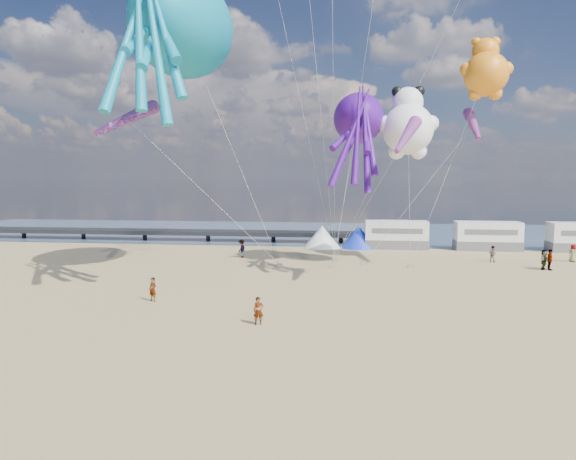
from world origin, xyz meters
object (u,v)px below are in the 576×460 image
Objects in this scene: beachgoer_2 at (242,249)px; sandbag_d at (364,264)px; beachgoer_5 at (153,289)px; sandbag_a at (280,265)px; standing_person at (258,311)px; windsock_mid at (473,125)px; sandbag_c at (411,266)px; kite_panda at (408,129)px; beachgoer_1 at (492,254)px; kite_teddy_orange at (486,74)px; sandbag_e at (335,260)px; kite_octopus_purple at (359,118)px; beachgoer_4 at (544,260)px; beachgoer_6 at (573,253)px; windsock_left at (127,119)px; motorhome_0 at (396,235)px; motorhome_1 at (487,236)px; beachgoer_3 at (550,260)px; sandbag_b at (333,266)px; tent_white at (322,236)px; kite_octopus_teal at (182,27)px; tent_blue at (359,237)px; windsock_right at (407,136)px.

beachgoer_2 is 3.49× the size of sandbag_d.
sandbag_a is (6.11, 13.37, -0.65)m from beachgoer_5.
standing_person is 25.79m from windsock_mid.
kite_panda is (-0.61, -1.19, 11.45)m from sandbag_c.
kite_teddy_orange is at bearing 102.67° from beachgoer_1.
sandbag_e is at bearing 46.11° from beachgoer_1.
kite_octopus_purple is at bearing -58.21° from sandbag_e.
kite_teddy_orange is (22.89, 13.94, 15.21)m from beachgoer_5.
standing_person is 27.97m from beachgoer_4.
beachgoer_6 is 0.20× the size of windsock_left.
motorhome_0 is at bearing 55.11° from standing_person.
kite_octopus_purple reaches higher than beachgoer_4.
motorhome_1 reaches higher than beachgoer_3.
sandbag_e is (0.11, 3.28, 0.00)m from sandbag_b.
kite_octopus_purple is 10.72m from kite_teddy_orange.
sandbag_b is at bearing 63.68° from beachgoer_6.
windsock_left is at bearing -124.74° from tent_white.
beachgoer_5 is 3.03× the size of sandbag_c.
windsock_mid is (20.17, -3.63, 11.04)m from beachgoer_2.
tent_white reaches higher than beachgoer_3.
windsock_mid is at bearing 2.78° from sandbag_b.
motorhome_0 is 16.43m from beachgoer_3.
motorhome_1 is at bearing -59.86° from beachgoer_1.
windsock_mid is (-4.53, -11.95, 10.41)m from motorhome_1.
standing_person is 17.86m from sandbag_b.
beachgoer_2 is 20.50m from kite_octopus_teal.
windsock_left reaches higher than sandbag_a.
windsock_mid reaches higher than sandbag_b.
sandbag_e is (10.82, 16.63, -0.65)m from beachgoer_5.
motorhome_1 is 8.16m from beachgoer_1.
kite_teddy_orange is 0.78× the size of windsock_left.
tent_blue is at bearing 30.73° from kite_octopus_teal.
standing_person reaches higher than sandbag_b.
windsock_right is at bearing 96.10° from beachgoer_1.
kite_octopus_purple is at bearing 130.96° from windsock_right.
sandbag_a is 1.00× the size of sandbag_c.
tent_white is 8.00× the size of sandbag_c.
kite_octopus_teal is at bearing 23.80° from windsock_left.
motorhome_0 is 16.40m from kite_panda.
sandbag_c is at bearing -12.27° from sandbag_d.
motorhome_1 is at bearing 54.88° from kite_octopus_purple.
tent_white is at bearing 100.11° from beachgoer_4.
kite_octopus_purple is 9.61m from windsock_right.
beachgoer_4 is at bearing -18.64° from kite_teddy_orange.
sandbag_b is at bearing -149.06° from sandbag_d.
kite_panda is at bearing 72.03° from beachgoer_1.
beachgoer_4 is 22.20m from sandbag_a.
standing_person is at bearing 172.63° from beachgoer_4.
windsock_mid is (-2.98, -3.97, 11.16)m from beachgoer_1.
windsock_left is (-21.34, -19.23, 10.49)m from motorhome_0.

